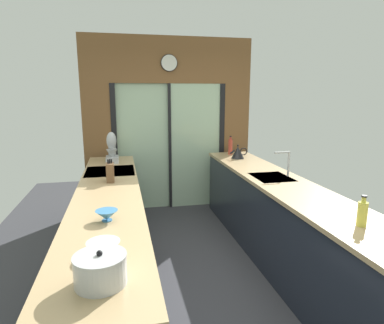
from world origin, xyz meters
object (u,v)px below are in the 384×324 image
at_px(soap_bottle_far, 230,146).
at_px(stand_mixer, 112,151).
at_px(stock_pot, 100,269).
at_px(oven_range, 112,207).
at_px(knife_block, 110,172).
at_px(kettle, 238,152).
at_px(mixing_bowl_far, 107,215).
at_px(soap_bottle_near, 362,213).
at_px(mixing_bowl_near, 103,248).

bearing_deg(soap_bottle_far, stand_mixer, -172.70).
bearing_deg(stock_pot, oven_range, 90.42).
distance_m(knife_block, stand_mixer, 1.05).
distance_m(kettle, soap_bottle_far, 0.34).
bearing_deg(mixing_bowl_far, stand_mixer, 90.00).
relative_size(oven_range, stock_pot, 3.49).
bearing_deg(knife_block, soap_bottle_near, -42.35).
distance_m(stock_pot, soap_bottle_near, 1.82).
xyz_separation_m(oven_range, stand_mixer, (0.02, 0.53, 0.63)).
distance_m(knife_block, soap_bottle_far, 2.19).
relative_size(stand_mixer, soap_bottle_near, 1.84).
relative_size(oven_range, kettle, 3.44).
distance_m(oven_range, soap_bottle_far, 2.04).
xyz_separation_m(oven_range, soap_bottle_near, (1.80, -2.14, 0.56)).
xyz_separation_m(mixing_bowl_near, kettle, (1.78, 2.62, 0.04)).
bearing_deg(soap_bottle_far, mixing_bowl_far, -126.47).
bearing_deg(soap_bottle_near, mixing_bowl_near, -178.05).
height_order(oven_range, knife_block, knife_block).
relative_size(kettle, soap_bottle_far, 0.94).
distance_m(knife_block, stock_pot, 1.98).
bearing_deg(knife_block, stand_mixer, 90.00).
relative_size(stock_pot, soap_bottle_far, 0.92).
height_order(mixing_bowl_far, soap_bottle_far, soap_bottle_far).
relative_size(mixing_bowl_far, stock_pot, 0.63).
xyz_separation_m(stand_mixer, kettle, (1.78, -0.11, -0.07)).
xyz_separation_m(stock_pot, kettle, (1.78, 2.92, 0.01)).
distance_m(mixing_bowl_far, soap_bottle_far, 3.00).
bearing_deg(stand_mixer, kettle, -3.42).
relative_size(mixing_bowl_far, stand_mixer, 0.40).
bearing_deg(stand_mixer, oven_range, -92.00).
distance_m(oven_range, stand_mixer, 0.82).
xyz_separation_m(knife_block, stand_mixer, (-0.00, 1.05, 0.06)).
bearing_deg(knife_block, mixing_bowl_far, -90.00).
height_order(knife_block, kettle, knife_block).
bearing_deg(stock_pot, knife_block, 90.00).
bearing_deg(kettle, soap_bottle_near, -90.04).
bearing_deg(mixing_bowl_far, stock_pot, -90.00).
distance_m(mixing_bowl_near, kettle, 3.17).
height_order(knife_block, soap_bottle_near, knife_block).
height_order(stand_mixer, soap_bottle_far, stand_mixer).
bearing_deg(soap_bottle_far, oven_range, -157.21).
height_order(knife_block, soap_bottle_far, soap_bottle_far).
xyz_separation_m(oven_range, stock_pot, (0.02, -2.50, 0.54)).
distance_m(mixing_bowl_near, mixing_bowl_far, 0.55).
height_order(oven_range, soap_bottle_far, soap_bottle_far).
relative_size(mixing_bowl_near, stock_pot, 0.74).
relative_size(oven_range, soap_bottle_far, 3.22).
xyz_separation_m(mixing_bowl_near, soap_bottle_far, (1.78, 2.96, 0.08)).
bearing_deg(mixing_bowl_near, kettle, 55.80).
bearing_deg(stock_pot, mixing_bowl_near, 90.00).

